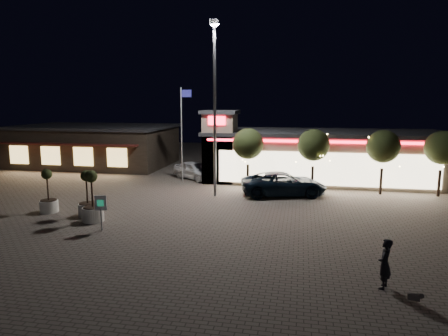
% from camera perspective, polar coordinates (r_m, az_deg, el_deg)
% --- Properties ---
extents(ground, '(90.00, 90.00, 0.00)m').
position_cam_1_polar(ground, '(22.45, -10.75, -8.39)').
color(ground, '#625A50').
rests_on(ground, ground).
extents(retail_building, '(20.40, 8.40, 6.10)m').
position_cam_1_polar(retail_building, '(35.96, 13.19, 1.84)').
color(retail_building, gray).
rests_on(retail_building, ground).
extents(restaurant_building, '(16.40, 11.00, 4.30)m').
position_cam_1_polar(restaurant_building, '(45.74, -17.96, 3.15)').
color(restaurant_building, '#382D23').
rests_on(restaurant_building, ground).
extents(floodlight_pole, '(0.60, 0.40, 12.38)m').
position_cam_1_polar(floodlight_pole, '(28.47, -1.34, 9.86)').
color(floodlight_pole, gray).
rests_on(floodlight_pole, ground).
extents(flagpole, '(0.95, 0.10, 8.00)m').
position_cam_1_polar(flagpole, '(34.36, -5.94, 5.94)').
color(flagpole, white).
rests_on(flagpole, ground).
extents(string_tree_a, '(2.42, 2.42, 4.79)m').
position_cam_1_polar(string_tree_a, '(31.25, 3.46, 3.46)').
color(string_tree_a, '#332319').
rests_on(string_tree_a, ground).
extents(string_tree_b, '(2.42, 2.42, 4.79)m').
position_cam_1_polar(string_tree_b, '(31.00, 12.67, 3.20)').
color(string_tree_b, '#332319').
rests_on(string_tree_b, ground).
extents(string_tree_c, '(2.42, 2.42, 4.79)m').
position_cam_1_polar(string_tree_c, '(31.55, 21.79, 2.86)').
color(string_tree_c, '#332319').
rests_on(string_tree_c, ground).
extents(string_tree_d, '(2.42, 2.42, 4.79)m').
position_cam_1_polar(string_tree_d, '(32.54, 28.73, 2.55)').
color(string_tree_d, '#332319').
rests_on(string_tree_d, ground).
extents(pickup_truck, '(6.74, 4.39, 1.72)m').
position_cam_1_polar(pickup_truck, '(29.63, 8.53, -2.25)').
color(pickup_truck, black).
rests_on(pickup_truck, ground).
extents(white_sedan, '(4.83, 4.32, 1.59)m').
position_cam_1_polar(white_sedan, '(35.56, -4.17, -0.33)').
color(white_sedan, silver).
rests_on(white_sedan, ground).
extents(pedestrian, '(0.68, 0.81, 1.89)m').
position_cam_1_polar(pedestrian, '(16.15, 21.98, -12.58)').
color(pedestrian, black).
rests_on(pedestrian, ground).
extents(dog, '(0.53, 0.24, 0.28)m').
position_cam_1_polar(dog, '(15.66, 25.77, -16.22)').
color(dog, '#59514C').
rests_on(dog, ground).
extents(planter_left, '(1.12, 1.12, 2.74)m').
position_cam_1_polar(planter_left, '(27.14, -23.79, -4.07)').
color(planter_left, white).
rests_on(planter_left, ground).
extents(planter_mid, '(1.14, 1.14, 2.79)m').
position_cam_1_polar(planter_mid, '(25.45, -18.91, -4.60)').
color(planter_mid, white).
rests_on(planter_mid, ground).
extents(planter_right, '(1.21, 1.21, 2.99)m').
position_cam_1_polar(planter_right, '(24.22, -18.25, -5.12)').
color(planter_right, white).
rests_on(planter_right, ground).
extents(valet_sign, '(0.63, 0.19, 1.91)m').
position_cam_1_polar(valet_sign, '(22.30, -17.20, -5.20)').
color(valet_sign, gray).
rests_on(valet_sign, ground).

